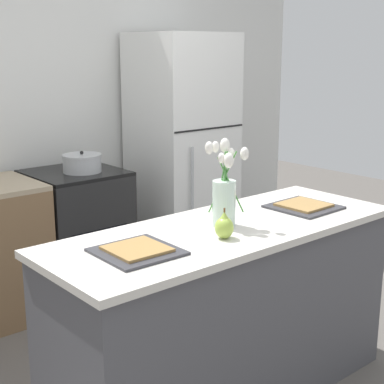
{
  "coord_description": "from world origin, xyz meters",
  "views": [
    {
      "loc": [
        -1.84,
        -1.9,
        1.7
      ],
      "look_at": [
        0.0,
        0.25,
        1.0
      ],
      "focal_mm": 55.0,
      "sensor_mm": 36.0,
      "label": 1
    }
  ],
  "objects": [
    {
      "name": "back_wall",
      "position": [
        0.0,
        2.0,
        1.35
      ],
      "size": [
        5.2,
        0.08,
        2.7
      ],
      "color": "silver",
      "rests_on": "ground_plane"
    },
    {
      "name": "cooking_pot",
      "position": [
        0.13,
        1.54,
        0.94
      ],
      "size": [
        0.27,
        0.27,
        0.14
      ],
      "color": "#B2B5B7",
      "rests_on": "stove_range"
    },
    {
      "name": "kitchen_island",
      "position": [
        0.0,
        0.0,
        0.44
      ],
      "size": [
        1.8,
        0.66,
        0.88
      ],
      "color": "#4C4C51",
      "rests_on": "ground_plane"
    },
    {
      "name": "plate_setting_right",
      "position": [
        0.53,
        -0.03,
        0.89
      ],
      "size": [
        0.32,
        0.32,
        0.02
      ],
      "color": "#333338",
      "rests_on": "kitchen_island"
    },
    {
      "name": "flower_vase",
      "position": [
        0.0,
        0.02,
        1.05
      ],
      "size": [
        0.17,
        0.15,
        0.41
      ],
      "color": "silver",
      "rests_on": "kitchen_island"
    },
    {
      "name": "plate_setting_left",
      "position": [
        -0.53,
        -0.03,
        0.89
      ],
      "size": [
        0.32,
        0.32,
        0.02
      ],
      "color": "#333338",
      "rests_on": "kitchen_island"
    },
    {
      "name": "stove_range",
      "position": [
        0.1,
        1.6,
        0.44
      ],
      "size": [
        0.6,
        0.61,
        0.88
      ],
      "color": "black",
      "rests_on": "ground_plane"
    },
    {
      "name": "refrigerator",
      "position": [
        1.05,
        1.6,
        0.9
      ],
      "size": [
        0.68,
        0.67,
        1.81
      ],
      "color": "white",
      "rests_on": "ground_plane"
    },
    {
      "name": "pear_figurine",
      "position": [
        -0.13,
        -0.12,
        0.94
      ],
      "size": [
        0.08,
        0.08,
        0.14
      ],
      "color": "#9EBC47",
      "rests_on": "kitchen_island"
    }
  ]
}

